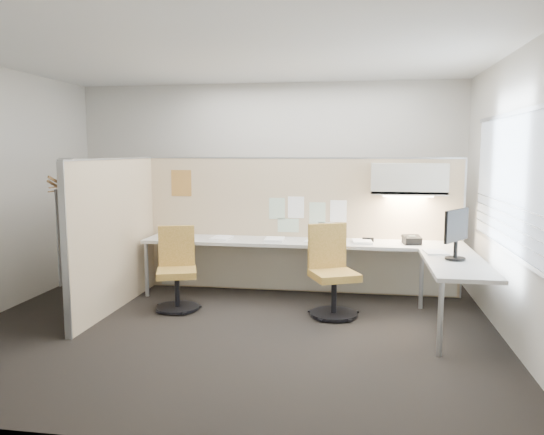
% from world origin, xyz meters
% --- Properties ---
extents(floor, '(5.50, 4.50, 0.01)m').
position_xyz_m(floor, '(0.00, 0.00, -0.01)').
color(floor, black).
rests_on(floor, ground).
extents(ceiling, '(5.50, 4.50, 0.01)m').
position_xyz_m(ceiling, '(0.00, 0.00, 2.80)').
color(ceiling, white).
rests_on(ceiling, wall_back).
extents(wall_back, '(5.50, 0.02, 2.80)m').
position_xyz_m(wall_back, '(0.00, 2.25, 1.40)').
color(wall_back, beige).
rests_on(wall_back, ground).
extents(wall_front, '(5.50, 0.02, 2.80)m').
position_xyz_m(wall_front, '(0.00, -2.25, 1.40)').
color(wall_front, beige).
rests_on(wall_front, ground).
extents(wall_right, '(0.02, 4.50, 2.80)m').
position_xyz_m(wall_right, '(2.75, 0.00, 1.40)').
color(wall_right, beige).
rests_on(wall_right, ground).
extents(window_pane, '(0.01, 2.80, 1.30)m').
position_xyz_m(window_pane, '(2.73, 0.00, 1.55)').
color(window_pane, '#A6B0C0').
rests_on(window_pane, wall_right).
extents(partition_back, '(4.10, 0.06, 1.75)m').
position_xyz_m(partition_back, '(0.55, 1.60, 0.88)').
color(partition_back, '#CEB58E').
rests_on(partition_back, floor).
extents(partition_left, '(0.06, 2.20, 1.75)m').
position_xyz_m(partition_left, '(-1.50, 0.50, 0.88)').
color(partition_left, '#CEB58E').
rests_on(partition_left, floor).
extents(desk, '(4.00, 2.07, 0.73)m').
position_xyz_m(desk, '(0.93, 1.13, 0.60)').
color(desk, beige).
rests_on(desk, floor).
extents(overhead_bin, '(0.90, 0.36, 0.38)m').
position_xyz_m(overhead_bin, '(1.90, 1.39, 1.51)').
color(overhead_bin, beige).
rests_on(overhead_bin, partition_back).
extents(task_light_strip, '(0.60, 0.06, 0.02)m').
position_xyz_m(task_light_strip, '(1.90, 1.39, 1.30)').
color(task_light_strip, '#FFEABF').
rests_on(task_light_strip, overhead_bin).
extents(pinned_papers, '(1.01, 0.00, 0.47)m').
position_xyz_m(pinned_papers, '(0.63, 1.57, 1.03)').
color(pinned_papers, '#8CBF8C').
rests_on(pinned_papers, partition_back).
extents(poster, '(0.28, 0.00, 0.35)m').
position_xyz_m(poster, '(-1.05, 1.57, 1.42)').
color(poster, '#FF9E20').
rests_on(poster, partition_back).
extents(chair_left, '(0.56, 0.58, 0.95)m').
position_xyz_m(chair_left, '(-0.79, 0.58, 0.44)').
color(chair_left, black).
rests_on(chair_left, floor).
extents(chair_right, '(0.63, 0.64, 1.01)m').
position_xyz_m(chair_right, '(1.02, 0.62, 0.47)').
color(chair_right, black).
rests_on(chair_right, floor).
extents(monitor, '(0.30, 0.43, 0.52)m').
position_xyz_m(monitor, '(2.30, 0.36, 1.03)').
color(monitor, black).
rests_on(monitor, desk).
extents(phone, '(0.24, 0.23, 0.12)m').
position_xyz_m(phone, '(1.94, 1.24, 0.78)').
color(phone, black).
rests_on(phone, desk).
extents(stapler, '(0.14, 0.05, 0.05)m').
position_xyz_m(stapler, '(1.43, 1.34, 0.76)').
color(stapler, black).
rests_on(stapler, desk).
extents(tape_dispenser, '(0.11, 0.08, 0.06)m').
position_xyz_m(tape_dispenser, '(1.90, 1.38, 0.76)').
color(tape_dispenser, black).
rests_on(tape_dispenser, desk).
extents(coat_hook, '(0.18, 0.41, 1.26)m').
position_xyz_m(coat_hook, '(-1.58, -0.50, 1.43)').
color(coat_hook, silver).
rests_on(coat_hook, partition_left).
extents(paper_stack_0, '(0.25, 0.32, 0.04)m').
position_xyz_m(paper_stack_0, '(-1.03, 1.25, 0.75)').
color(paper_stack_0, white).
rests_on(paper_stack_0, desk).
extents(paper_stack_1, '(0.26, 0.32, 0.02)m').
position_xyz_m(paper_stack_1, '(-0.42, 1.26, 0.74)').
color(paper_stack_1, white).
rests_on(paper_stack_1, desk).
extents(paper_stack_2, '(0.24, 0.31, 0.04)m').
position_xyz_m(paper_stack_2, '(0.27, 1.20, 0.75)').
color(paper_stack_2, white).
rests_on(paper_stack_2, desk).
extents(paper_stack_3, '(0.28, 0.34, 0.01)m').
position_xyz_m(paper_stack_3, '(0.79, 1.26, 0.74)').
color(paper_stack_3, white).
rests_on(paper_stack_3, desk).
extents(paper_stack_4, '(0.25, 0.32, 0.03)m').
position_xyz_m(paper_stack_4, '(1.36, 1.25, 0.75)').
color(paper_stack_4, white).
rests_on(paper_stack_4, desk).
extents(paper_stack_5, '(0.26, 0.32, 0.02)m').
position_xyz_m(paper_stack_5, '(2.15, 0.71, 0.74)').
color(paper_stack_5, white).
rests_on(paper_stack_5, desk).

